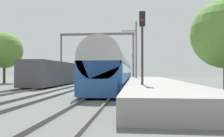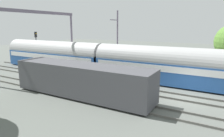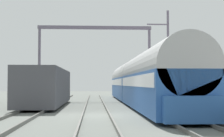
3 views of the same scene
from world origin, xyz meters
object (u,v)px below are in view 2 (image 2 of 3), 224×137
object	(u,v)px
freight_car	(81,80)
person_crossing	(88,63)
catenary_gantry	(39,30)
passenger_train	(101,59)
railway_signal_far	(36,43)

from	to	relation	value
freight_car	person_crossing	size ratio (longest dim) A/B	7.51
freight_car	catenary_gantry	distance (m)	10.77
passenger_train	person_crossing	size ratio (longest dim) A/B	18.99
person_crossing	catenary_gantry	world-z (taller)	catenary_gantry
person_crossing	railway_signal_far	size ratio (longest dim) A/B	0.34
passenger_train	catenary_gantry	xyz separation A→B (m)	(-3.82, 6.41, 3.62)
person_crossing	catenary_gantry	distance (m)	7.63
passenger_train	person_crossing	distance (m)	3.25
railway_signal_far	catenary_gantry	distance (m)	9.75
passenger_train	freight_car	world-z (taller)	passenger_train
freight_car	catenary_gantry	bearing A→B (deg)	67.46
freight_car	railway_signal_far	world-z (taller)	railway_signal_far
passenger_train	catenary_gantry	world-z (taller)	catenary_gantry
passenger_train	railway_signal_far	xyz separation A→B (m)	(1.92, 13.94, 1.31)
freight_car	passenger_train	bearing A→B (deg)	20.06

